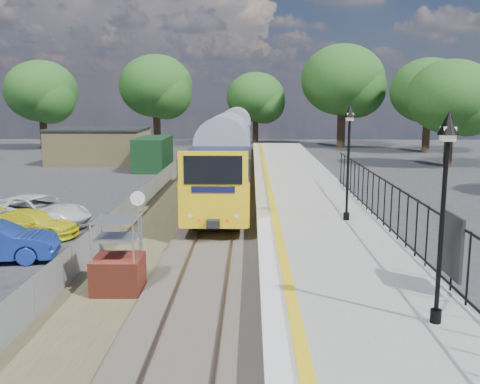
{
  "coord_description": "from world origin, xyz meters",
  "views": [
    {
      "loc": [
        1.45,
        -15.11,
        5.75
      ],
      "look_at": [
        1.01,
        6.13,
        2.0
      ],
      "focal_mm": 40.0,
      "sensor_mm": 36.0,
      "label": 1
    }
  ],
  "objects_px": {
    "car_yellow": "(34,224)",
    "train": "(232,143)",
    "victorian_lamp_north": "(349,135)",
    "speed_sign": "(138,215)",
    "victorian_lamp_south": "(446,169)",
    "brick_plinth": "(118,257)",
    "car_white": "(37,211)"
  },
  "relations": [
    {
      "from": "speed_sign",
      "to": "car_yellow",
      "type": "height_order",
      "value": "speed_sign"
    },
    {
      "from": "car_yellow",
      "to": "brick_plinth",
      "type": "bearing_deg",
      "value": -130.74
    },
    {
      "from": "train",
      "to": "car_yellow",
      "type": "xyz_separation_m",
      "value": [
        -7.65,
        -19.05,
        -1.78
      ]
    },
    {
      "from": "brick_plinth",
      "to": "train",
      "type": "bearing_deg",
      "value": 84.39
    },
    {
      "from": "train",
      "to": "car_white",
      "type": "relative_size",
      "value": 8.01
    },
    {
      "from": "train",
      "to": "car_yellow",
      "type": "distance_m",
      "value": 20.6
    },
    {
      "from": "brick_plinth",
      "to": "car_yellow",
      "type": "height_order",
      "value": "brick_plinth"
    },
    {
      "from": "victorian_lamp_north",
      "to": "train",
      "type": "bearing_deg",
      "value": 105.18
    },
    {
      "from": "victorian_lamp_north",
      "to": "car_yellow",
      "type": "bearing_deg",
      "value": 177.87
    },
    {
      "from": "victorian_lamp_north",
      "to": "speed_sign",
      "type": "relative_size",
      "value": 1.8
    },
    {
      "from": "speed_sign",
      "to": "train",
      "type": "bearing_deg",
      "value": 65.58
    },
    {
      "from": "victorian_lamp_south",
      "to": "brick_plinth",
      "type": "xyz_separation_m",
      "value": [
        -8.0,
        4.08,
        -3.2
      ]
    },
    {
      "from": "victorian_lamp_south",
      "to": "car_white",
      "type": "bearing_deg",
      "value": 138.21
    },
    {
      "from": "speed_sign",
      "to": "car_white",
      "type": "bearing_deg",
      "value": 119.92
    },
    {
      "from": "brick_plinth",
      "to": "car_white",
      "type": "bearing_deg",
      "value": 124.91
    },
    {
      "from": "victorian_lamp_south",
      "to": "car_yellow",
      "type": "xyz_separation_m",
      "value": [
        -13.15,
        10.48,
        -3.73
      ]
    },
    {
      "from": "victorian_lamp_south",
      "to": "victorian_lamp_north",
      "type": "bearing_deg",
      "value": 91.15
    },
    {
      "from": "victorian_lamp_north",
      "to": "car_yellow",
      "type": "xyz_separation_m",
      "value": [
        -12.95,
        0.48,
        -3.73
      ]
    },
    {
      "from": "victorian_lamp_north",
      "to": "speed_sign",
      "type": "height_order",
      "value": "victorian_lamp_north"
    },
    {
      "from": "speed_sign",
      "to": "car_white",
      "type": "relative_size",
      "value": 0.5
    },
    {
      "from": "victorian_lamp_north",
      "to": "car_white",
      "type": "xyz_separation_m",
      "value": [
        -13.5,
        2.24,
        -3.59
      ]
    },
    {
      "from": "victorian_lamp_north",
      "to": "car_white",
      "type": "distance_m",
      "value": 14.15
    },
    {
      "from": "brick_plinth",
      "to": "car_white",
      "type": "xyz_separation_m",
      "value": [
        -5.7,
        8.16,
        -0.39
      ]
    },
    {
      "from": "car_yellow",
      "to": "train",
      "type": "bearing_deg",
      "value": -11.42
    },
    {
      "from": "victorian_lamp_north",
      "to": "brick_plinth",
      "type": "xyz_separation_m",
      "value": [
        -7.8,
        -5.92,
        -3.2
      ]
    },
    {
      "from": "victorian_lamp_south",
      "to": "brick_plinth",
      "type": "relative_size",
      "value": 2.0
    },
    {
      "from": "victorian_lamp_south",
      "to": "car_yellow",
      "type": "bearing_deg",
      "value": 141.44
    },
    {
      "from": "victorian_lamp_north",
      "to": "train",
      "type": "distance_m",
      "value": 20.33
    },
    {
      "from": "train",
      "to": "car_white",
      "type": "bearing_deg",
      "value": -115.37
    },
    {
      "from": "car_white",
      "to": "victorian_lamp_north",
      "type": "bearing_deg",
      "value": -77.89
    },
    {
      "from": "car_yellow",
      "to": "victorian_lamp_north",
      "type": "bearing_deg",
      "value": -81.68
    },
    {
      "from": "brick_plinth",
      "to": "speed_sign",
      "type": "height_order",
      "value": "speed_sign"
    }
  ]
}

